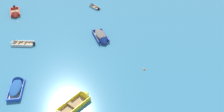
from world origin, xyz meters
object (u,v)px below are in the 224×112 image
object	(u,v)px
rowboat_grey_center	(93,6)
rowboat_blue_far_left	(17,85)
rowboat_red_near_camera	(15,14)
rowboat_deep_blue_cluster_inner	(102,38)
mooring_buoy_trailing	(144,70)
rowboat_white_outer_left	(17,44)
rowboat_yellow_near_left	(80,100)

from	to	relation	value
rowboat_grey_center	rowboat_blue_far_left	bearing A→B (deg)	-92.72
rowboat_red_near_camera	rowboat_deep_blue_cluster_inner	size ratio (longest dim) A/B	0.92
rowboat_grey_center	mooring_buoy_trailing	distance (m)	22.13
rowboat_red_near_camera	rowboat_blue_far_left	size ratio (longest dim) A/B	1.01
rowboat_blue_far_left	mooring_buoy_trailing	world-z (taller)	rowboat_blue_far_left
rowboat_white_outer_left	rowboat_yellow_near_left	size ratio (longest dim) A/B	0.87
rowboat_deep_blue_cluster_inner	rowboat_yellow_near_left	distance (m)	13.43
rowboat_blue_far_left	mooring_buoy_trailing	bearing A→B (deg)	26.76
rowboat_deep_blue_cluster_inner	rowboat_yellow_near_left	size ratio (longest dim) A/B	1.05
rowboat_white_outer_left	rowboat_red_near_camera	distance (m)	10.77
rowboat_grey_center	rowboat_yellow_near_left	size ratio (longest dim) A/B	0.61
rowboat_red_near_camera	rowboat_yellow_near_left	distance (m)	26.46
rowboat_blue_far_left	rowboat_deep_blue_cluster_inner	bearing A→B (deg)	62.78
rowboat_white_outer_left	rowboat_grey_center	bearing A→B (deg)	68.12
rowboat_blue_far_left	mooring_buoy_trailing	distance (m)	15.82
rowboat_white_outer_left	rowboat_red_near_camera	bearing A→B (deg)	123.23
rowboat_white_outer_left	rowboat_grey_center	distance (m)	17.80
rowboat_red_near_camera	rowboat_grey_center	xyz separation A→B (m)	(12.54, 7.51, -0.11)
rowboat_blue_far_left	rowboat_red_near_camera	bearing A→B (deg)	122.85
rowboat_yellow_near_left	mooring_buoy_trailing	xyz separation A→B (m)	(6.05, 7.53, -0.24)
rowboat_yellow_near_left	mooring_buoy_trailing	world-z (taller)	rowboat_yellow_near_left
rowboat_red_near_camera	rowboat_grey_center	distance (m)	14.62
rowboat_yellow_near_left	mooring_buoy_trailing	size ratio (longest dim) A/B	14.84
rowboat_white_outer_left	mooring_buoy_trailing	world-z (taller)	rowboat_white_outer_left
rowboat_red_near_camera	mooring_buoy_trailing	distance (m)	27.53
rowboat_grey_center	mooring_buoy_trailing	xyz separation A→B (m)	(12.93, -17.96, -0.14)
rowboat_blue_far_left	rowboat_yellow_near_left	bearing A→B (deg)	-2.88
rowboat_white_outer_left	rowboat_deep_blue_cluster_inner	size ratio (longest dim) A/B	0.83
rowboat_blue_far_left	rowboat_yellow_near_left	world-z (taller)	rowboat_yellow_near_left
rowboat_red_near_camera	rowboat_deep_blue_cluster_inner	xyz separation A→B (m)	(18.01, -4.62, 0.16)
rowboat_red_near_camera	mooring_buoy_trailing	world-z (taller)	rowboat_red_near_camera
rowboat_grey_center	rowboat_blue_far_left	size ratio (longest dim) A/B	0.64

